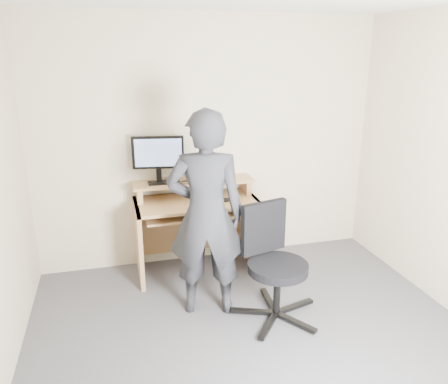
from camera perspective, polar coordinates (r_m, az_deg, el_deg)
name	(u,v)px	position (r m, az deg, el deg)	size (l,w,h in m)	color
ground	(265,357)	(3.44, 5.35, -20.69)	(3.50, 3.50, 0.00)	#545359
back_wall	(209,143)	(4.45, -1.93, 6.40)	(3.50, 0.02, 2.50)	#C3B79B
desk	(196,217)	(4.41, -3.73, -3.30)	(1.20, 0.60, 0.91)	#AF7A55
monitor	(158,155)	(4.23, -8.59, 4.75)	(0.49, 0.14, 0.47)	black
external_drive	(193,170)	(4.36, -4.12, 2.87)	(0.07, 0.13, 0.20)	black
travel_mug	(195,172)	(4.33, -3.76, 2.68)	(0.08, 0.08, 0.18)	silver
smartphone	(213,180)	(4.35, -1.44, 1.56)	(0.07, 0.13, 0.01)	black
charger	(177,182)	(4.26, -6.11, 1.29)	(0.04, 0.04, 0.04)	black
headphones	(164,180)	(4.39, -7.81, 1.61)	(0.16, 0.16, 0.02)	silver
keyboard	(190,213)	(4.19, -4.45, -2.70)	(0.46, 0.18, 0.03)	black
mouse	(225,200)	(4.22, 0.13, -1.03)	(0.10, 0.06, 0.04)	black
office_chair	(273,259)	(3.65, 6.39, -8.64)	(0.75, 0.72, 0.94)	black
person	(206,215)	(3.55, -2.36, -3.04)	(0.63, 0.42, 1.74)	black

